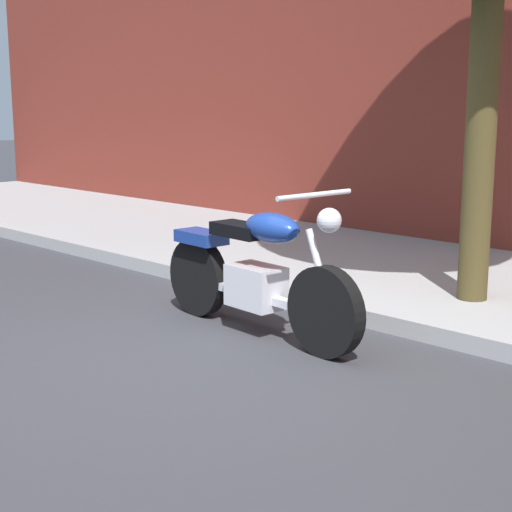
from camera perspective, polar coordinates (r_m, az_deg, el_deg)
ground_plane at (r=5.50m, az=-3.31°, el=-7.33°), size 60.00×60.00×0.00m
sidewalk at (r=7.64m, az=12.98°, el=-1.76°), size 21.93×3.14×0.14m
motorcycle at (r=5.89m, az=0.03°, el=-1.31°), size 2.11×0.70×1.14m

